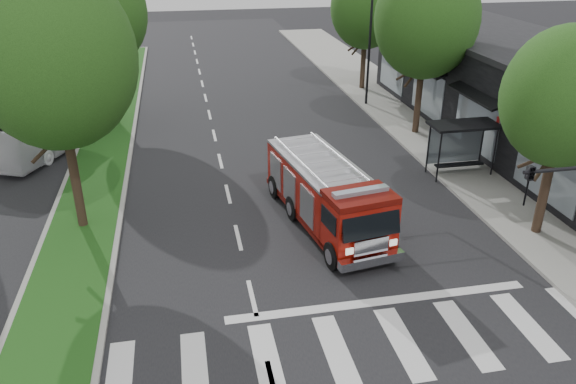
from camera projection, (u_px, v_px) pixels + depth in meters
The scene contains 13 objects.
ground at pixel (252, 298), 18.28m from camera, with size 140.00×140.00×0.00m, color black.
sidewalk_right at pixel (463, 156), 29.30m from camera, with size 5.00×80.00×0.15m, color gray.
median at pixel (110, 130), 33.14m from camera, with size 3.00×50.00×0.15m.
storefront_row at pixel (550, 107), 29.04m from camera, with size 8.00×30.00×5.00m, color black.
bus_shelter at pixel (462, 134), 26.58m from camera, with size 3.20×1.60×2.61m.
tree_right_near at pixel (565, 98), 19.70m from camera, with size 4.40×4.40×8.05m.
tree_right_mid at pixel (427, 19), 29.91m from camera, with size 5.60×5.60×9.72m.
tree_right_far at pixel (366, 7), 39.05m from camera, with size 5.00×5.00×8.73m.
tree_median_near at pixel (54, 57), 19.62m from camera, with size 5.80×5.80×10.16m.
tree_median_far at pixel (98, 12), 32.16m from camera, with size 5.60×5.60×9.72m.
streetlight_right_far at pixel (368, 38), 35.89m from camera, with size 2.11×0.20×8.00m.
fire_engine at pixel (326, 194), 22.27m from camera, with size 3.65×8.32×2.79m.
city_bus at pixel (55, 125), 30.22m from camera, with size 2.16×9.25×2.58m, color silver.
Camera 1 is at (-1.77, -14.96, 10.97)m, focal length 35.00 mm.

